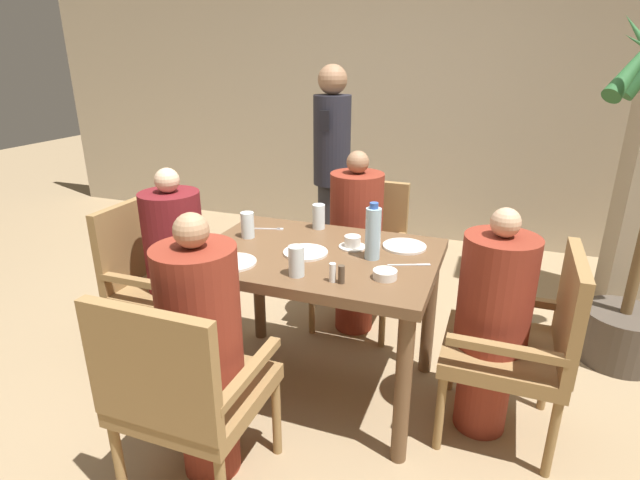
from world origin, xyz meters
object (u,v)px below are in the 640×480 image
glass_tall_mid (248,225)px  glass_tall_far (296,261)px  chair_left_side (157,275)px  diner_in_left_chair (176,266)px  diner_in_far_chair (356,242)px  teacup_with_saucer (352,243)px  diner_in_near_chair (202,348)px  plate_main_right (233,262)px  water_bottle (373,233)px  diner_in_right_chair (492,322)px  chair_far_side (362,248)px  plate_dessert_center (404,246)px  standing_host (332,169)px  bowl_small (385,274)px  chair_near_corner (183,388)px  plate_main_left (306,252)px  glass_tall_near (319,217)px  chair_right_side (524,339)px

glass_tall_mid → glass_tall_far: (0.43, -0.35, 0.00)m
chair_left_side → diner_in_left_chair: diner_in_left_chair is taller
diner_in_far_chair → teacup_with_saucer: size_ratio=8.56×
teacup_with_saucer → diner_in_near_chair: bearing=-115.1°
plate_main_right → water_bottle: size_ratio=0.79×
diner_in_left_chair → diner_in_right_chair: 1.67m
chair_far_side → plate_dessert_center: (0.38, -0.60, 0.28)m
standing_host → plate_dessert_center: standing_host is taller
glass_tall_far → glass_tall_mid: bearing=140.3°
chair_far_side → water_bottle: 0.93m
bowl_small → glass_tall_far: (-0.37, -0.10, 0.05)m
diner_in_near_chair → plate_dessert_center: size_ratio=5.34×
chair_near_corner → glass_tall_far: 0.68m
chair_near_corner → diner_in_right_chair: bearing=37.4°
plate_main_left → plate_dessert_center: size_ratio=1.00×
chair_far_side → diner_in_far_chair: size_ratio=0.79×
plate_dessert_center → plate_main_left: bearing=-150.1°
glass_tall_near → glass_tall_far: 0.63m
chair_right_side → water_bottle: size_ratio=3.35×
diner_in_left_chair → teacup_with_saucer: 1.01m
water_bottle → glass_tall_near: bearing=140.8°
diner_in_far_chair → standing_host: (-0.40, 0.71, 0.27)m
chair_near_corner → plate_main_left: (0.18, 0.78, 0.28)m
diner_in_left_chair → diner_in_far_chair: bearing=38.9°
chair_far_side → plate_main_right: 1.16m
diner_in_far_chair → bowl_small: 0.95m
plate_main_left → plate_dessert_center: 0.50m
diner_in_left_chair → water_bottle: size_ratio=4.15×
diner_in_right_chair → water_bottle: 0.66m
bowl_small → diner_in_near_chair: bearing=-140.8°
diner_in_near_chair → glass_tall_near: bearing=83.6°
diner_in_left_chair → teacup_with_saucer: bearing=7.1°
diner_in_right_chair → standing_host: 1.88m
diner_in_far_chair → water_bottle: diner_in_far_chair is taller
glass_tall_near → diner_in_right_chair: bearing=-19.5°
chair_right_side → diner_in_right_chair: (-0.14, 0.00, 0.06)m
diner_in_right_chair → water_bottle: (-0.57, 0.02, 0.34)m
chair_far_side → glass_tall_far: (0.01, -1.09, 0.34)m
bowl_small → glass_tall_far: 0.38m
chair_near_corner → chair_right_side: bearing=34.0°
plate_dessert_center → standing_host: bearing=124.0°
chair_far_side → teacup_with_saucer: (0.14, -0.69, 0.30)m
bowl_small → plate_main_left: bearing=161.4°
diner_in_far_chair → plate_dessert_center: size_ratio=5.37×
diner_in_left_chair → water_bottle: bearing=1.2°
water_bottle → chair_right_side: bearing=-1.8°
chair_near_corner → standing_host: 2.23m
diner_in_far_chair → glass_tall_near: 0.43m
diner_in_left_chair → plate_main_left: diner_in_left_chair is taller
diner_in_right_chair → teacup_with_saucer: size_ratio=8.08×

